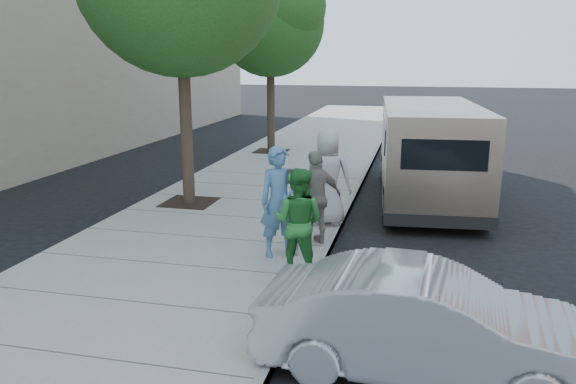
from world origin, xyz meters
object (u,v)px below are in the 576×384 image
(sedan, at_px, (428,324))
(person_striped_polo, at_px, (316,198))
(tree_far, at_px, (272,17))
(person_officer, at_px, (280,202))
(person_green_shirt, at_px, (298,222))
(van, at_px, (428,151))
(parking_meter, at_px, (297,194))
(person_gray_shirt, at_px, (328,177))

(sedan, bearing_deg, person_striped_polo, 30.62)
(person_striped_polo, bearing_deg, sedan, 79.42)
(tree_far, xyz_separation_m, person_officer, (2.96, -10.65, -3.77))
(person_striped_polo, bearing_deg, person_officer, 19.08)
(person_green_shirt, bearing_deg, van, -99.87)
(sedan, distance_m, person_officer, 4.00)
(person_green_shirt, bearing_deg, parking_meter, -66.56)
(person_green_shirt, height_order, person_striped_polo, person_striped_polo)
(parking_meter, distance_m, sedan, 3.87)
(person_green_shirt, height_order, person_gray_shirt, person_gray_shirt)
(van, bearing_deg, parking_meter, -118.36)
(parking_meter, bearing_deg, sedan, -62.74)
(parking_meter, distance_m, person_gray_shirt, 2.06)
(person_gray_shirt, bearing_deg, person_striped_polo, 88.80)
(parking_meter, height_order, van, van)
(sedan, bearing_deg, person_officer, 42.16)
(parking_meter, xyz_separation_m, sedan, (2.20, -3.12, -0.64))
(tree_far, height_order, parking_meter, tree_far)
(parking_meter, relative_size, sedan, 0.40)
(tree_far, bearing_deg, van, -45.32)
(person_striped_polo, bearing_deg, person_green_shirt, 52.02)
(tree_far, relative_size, sedan, 1.69)
(person_gray_shirt, bearing_deg, sedan, 109.96)
(person_officer, xyz_separation_m, person_striped_polo, (0.50, 0.77, -0.09))
(sedan, height_order, person_striped_polo, person_striped_polo)
(tree_far, relative_size, van, 0.97)
(tree_far, relative_size, person_striped_polo, 3.69)
(sedan, bearing_deg, person_gray_shirt, 24.38)
(van, xyz_separation_m, person_striped_polo, (-2.03, -4.34, -0.25))
(person_officer, height_order, person_green_shirt, person_officer)
(van, xyz_separation_m, person_officer, (-2.52, -5.11, -0.16))
(parking_meter, xyz_separation_m, person_officer, (-0.30, -0.03, -0.16))
(parking_meter, bearing_deg, person_officer, 177.39)
(van, height_order, person_green_shirt, van)
(van, height_order, person_gray_shirt, van)
(tree_far, height_order, person_officer, tree_far)
(van, bearing_deg, person_green_shirt, -113.77)
(parking_meter, height_order, sedan, parking_meter)
(sedan, distance_m, person_gray_shirt, 5.57)
(tree_far, bearing_deg, sedan, -68.36)
(parking_meter, bearing_deg, van, 58.42)
(person_officer, relative_size, person_striped_polo, 1.10)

